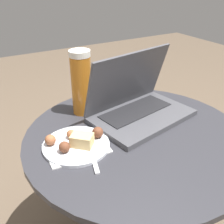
# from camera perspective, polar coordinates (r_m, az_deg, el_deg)

# --- Properties ---
(table) EXTENTS (0.70, 0.70, 0.55)m
(table) POSITION_cam_1_polar(r_m,az_deg,el_deg) (0.91, 4.91, -12.02)
(table) COLOR #515156
(table) RESTS_ON ground_plane
(napkin) EXTENTS (0.18, 0.13, 0.00)m
(napkin) POSITION_cam_1_polar(r_m,az_deg,el_deg) (0.77, -7.69, -7.81)
(napkin) COLOR white
(napkin) RESTS_ON table
(laptop) EXTENTS (0.37, 0.27, 0.22)m
(laptop) POSITION_cam_1_polar(r_m,az_deg,el_deg) (0.90, 5.51, 1.77)
(laptop) COLOR #47474C
(laptop) RESTS_ON table
(beer_glass) EXTENTS (0.07, 0.07, 0.23)m
(beer_glass) POSITION_cam_1_polar(r_m,az_deg,el_deg) (0.90, -6.71, 6.32)
(beer_glass) COLOR #C6701E
(beer_glass) RESTS_ON table
(snack_plate) EXTENTS (0.19, 0.19, 0.04)m
(snack_plate) POSITION_cam_1_polar(r_m,az_deg,el_deg) (0.77, -7.75, -6.64)
(snack_plate) COLOR silver
(snack_plate) RESTS_ON table
(fork) EXTENTS (0.06, 0.16, 0.00)m
(fork) POSITION_cam_1_polar(r_m,az_deg,el_deg) (0.75, -4.54, -8.47)
(fork) COLOR silver
(fork) RESTS_ON table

